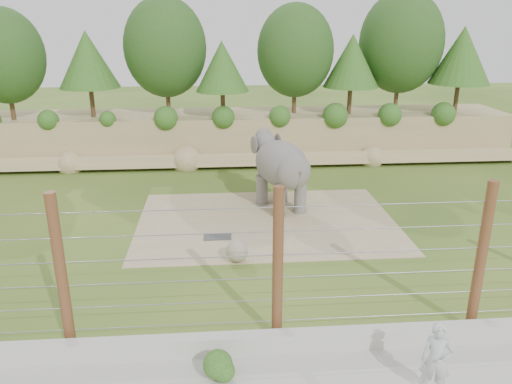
{
  "coord_description": "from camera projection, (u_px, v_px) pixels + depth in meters",
  "views": [
    {
      "loc": [
        -1.35,
        -14.98,
        7.55
      ],
      "look_at": [
        0.0,
        2.0,
        1.6
      ],
      "focal_mm": 35.0,
      "sensor_mm": 36.0,
      "label": 1
    }
  ],
  "objects": [
    {
      "name": "dirt_patch",
      "position": [
        267.0,
        222.0,
        19.55
      ],
      "size": [
        10.0,
        7.0,
        0.02
      ],
      "primitive_type": "cube",
      "color": "tan",
      "rests_on": "ground"
    },
    {
      "name": "walkway_shrub",
      "position": [
        216.0,
        363.0,
        11.0
      ],
      "size": [
        0.69,
        0.69,
        0.69
      ],
      "primitive_type": "sphere",
      "color": "#21531A",
      "rests_on": "walkway"
    },
    {
      "name": "zookeeper",
      "position": [
        436.0,
        360.0,
        10.3
      ],
      "size": [
        0.74,
        0.62,
        1.71
      ],
      "primitive_type": "imported",
      "rotation": [
        0.0,
        0.0,
        -0.41
      ],
      "color": "#B3B8BD",
      "rests_on": "walkway"
    },
    {
      "name": "drain_grate",
      "position": [
        218.0,
        237.0,
        18.13
      ],
      "size": [
        1.0,
        0.6,
        0.03
      ],
      "primitive_type": "cube",
      "color": "#262628",
      "rests_on": "dirt_patch"
    },
    {
      "name": "elephant",
      "position": [
        281.0,
        174.0,
        20.47
      ],
      "size": [
        2.78,
        4.03,
        3.0
      ],
      "primitive_type": null,
      "rotation": [
        0.0,
        0.0,
        0.36
      ],
      "color": "#655E5B",
      "rests_on": "ground"
    },
    {
      "name": "retaining_wall",
      "position": [
        279.0,
        342.0,
        11.9
      ],
      "size": [
        26.0,
        0.35,
        0.5
      ],
      "primitive_type": "cube",
      "color": "#B9B6AD",
      "rests_on": "ground"
    },
    {
      "name": "barrier_fence",
      "position": [
        278.0,
        266.0,
        11.79
      ],
      "size": [
        20.26,
        0.26,
        4.0
      ],
      "color": "#4F2F1A",
      "rests_on": "ground"
    },
    {
      "name": "stone_ball",
      "position": [
        237.0,
        251.0,
        16.22
      ],
      "size": [
        0.72,
        0.72,
        0.72
      ],
      "primitive_type": "sphere",
      "color": "gray",
      "rests_on": "dirt_patch"
    },
    {
      "name": "back_embankment",
      "position": [
        251.0,
        87.0,
        27.35
      ],
      "size": [
        30.0,
        5.52,
        8.77
      ],
      "color": "#948859",
      "rests_on": "ground"
    },
    {
      "name": "ground",
      "position": [
        261.0,
        257.0,
        16.69
      ],
      "size": [
        90.0,
        90.0,
        0.0
      ],
      "primitive_type": "plane",
      "color": "#36581D",
      "rests_on": "ground"
    }
  ]
}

